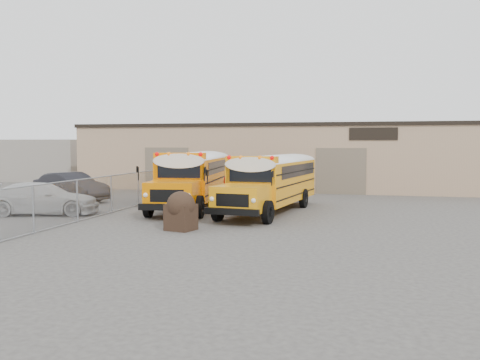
% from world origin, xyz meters
% --- Properties ---
extents(ground, '(120.00, 120.00, 0.00)m').
position_xyz_m(ground, '(0.00, 0.00, 0.00)').
color(ground, '#413E3C').
rests_on(ground, ground).
extents(warehouse, '(30.20, 10.20, 4.67)m').
position_xyz_m(warehouse, '(-0.00, 19.99, 2.37)').
color(warehouse, tan).
rests_on(warehouse, ground).
extents(chainlink_fence, '(0.07, 18.07, 1.81)m').
position_xyz_m(chainlink_fence, '(-6.00, 3.00, 0.90)').
color(chainlink_fence, gray).
rests_on(chainlink_fence, ground).
extents(distant_building_left, '(8.00, 6.00, 3.60)m').
position_xyz_m(distant_building_left, '(-22.00, 22.00, 1.80)').
color(distant_building_left, gray).
rests_on(distant_building_left, ground).
extents(school_bus_left, '(3.60, 10.16, 2.91)m').
position_xyz_m(school_bus_left, '(-3.78, 12.28, 1.68)').
color(school_bus_left, orange).
rests_on(school_bus_left, ground).
extents(school_bus_right, '(3.54, 9.74, 2.79)m').
position_xyz_m(school_bus_right, '(1.94, 11.21, 1.61)').
color(school_bus_right, orange).
rests_on(school_bus_right, ground).
extents(tarp_bundle, '(1.20, 1.13, 1.50)m').
position_xyz_m(tarp_bundle, '(-1.05, -0.91, 0.77)').
color(tarp_bundle, black).
rests_on(tarp_bundle, ground).
extents(car_white, '(5.50, 3.42, 1.49)m').
position_xyz_m(car_white, '(-8.87, 1.76, 0.74)').
color(car_white, beige).
rests_on(car_white, ground).
extents(car_dark, '(5.27, 3.53, 1.64)m').
position_xyz_m(car_dark, '(-10.68, 7.14, 0.82)').
color(car_dark, black).
rests_on(car_dark, ground).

